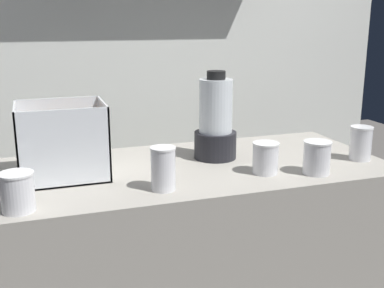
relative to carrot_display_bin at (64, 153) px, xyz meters
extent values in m
cube|color=#9E998E|center=(0.44, -0.02, -0.53)|extent=(1.40, 0.64, 0.90)
cube|color=silver|center=(0.44, 0.75, 0.27)|extent=(2.60, 0.04, 2.50)
cube|color=white|center=(0.00, 0.00, -0.08)|extent=(0.28, 0.23, 0.01)
cube|color=white|center=(0.00, -0.11, 0.04)|extent=(0.28, 0.01, 0.25)
cube|color=white|center=(0.00, 0.11, 0.04)|extent=(0.28, 0.01, 0.25)
cube|color=white|center=(-0.14, 0.00, 0.04)|extent=(0.01, 0.23, 0.25)
cube|color=white|center=(0.13, 0.00, 0.04)|extent=(0.01, 0.23, 0.25)
cone|color=orange|center=(-0.05, 0.03, -0.05)|extent=(0.13, 0.13, 0.03)
cone|color=orange|center=(-0.04, -0.02, -0.06)|extent=(0.15, 0.08, 0.02)
cone|color=orange|center=(0.02, 0.00, -0.06)|extent=(0.14, 0.15, 0.03)
cone|color=orange|center=(0.01, 0.01, -0.06)|extent=(0.14, 0.11, 0.03)
cone|color=orange|center=(-0.01, 0.01, -0.03)|extent=(0.05, 0.16, 0.03)
cone|color=orange|center=(0.02, 0.01, -0.03)|extent=(0.15, 0.08, 0.03)
cone|color=orange|center=(-0.01, -0.01, -0.03)|extent=(0.04, 0.20, 0.03)
cone|color=orange|center=(-0.01, 0.00, -0.03)|extent=(0.19, 0.09, 0.03)
cone|color=orange|center=(0.05, 0.01, 0.02)|extent=(0.15, 0.08, 0.04)
cone|color=orange|center=(0.01, -0.03, 0.01)|extent=(0.07, 0.15, 0.03)
cone|color=orange|center=(-0.01, 0.00, 0.01)|extent=(0.12, 0.18, 0.03)
cone|color=orange|center=(0.02, 0.01, 0.00)|extent=(0.11, 0.17, 0.03)
cylinder|color=black|center=(0.55, 0.04, -0.03)|extent=(0.16, 0.16, 0.10)
cylinder|color=silver|center=(0.55, 0.04, 0.12)|extent=(0.12, 0.12, 0.20)
cylinder|color=maroon|center=(0.55, 0.04, 0.04)|extent=(0.11, 0.11, 0.04)
cylinder|color=black|center=(0.55, 0.04, 0.23)|extent=(0.07, 0.07, 0.03)
cylinder|color=white|center=(-0.14, -0.27, -0.03)|extent=(0.09, 0.09, 0.10)
cylinder|color=yellow|center=(-0.14, -0.27, -0.05)|extent=(0.08, 0.08, 0.07)
cylinder|color=white|center=(-0.14, -0.27, 0.03)|extent=(0.09, 0.09, 0.01)
cylinder|color=white|center=(0.28, -0.23, -0.01)|extent=(0.08, 0.08, 0.13)
cylinder|color=red|center=(0.28, -0.23, -0.03)|extent=(0.07, 0.07, 0.11)
cylinder|color=white|center=(0.28, -0.23, 0.05)|extent=(0.08, 0.08, 0.01)
cylinder|color=white|center=(0.65, -0.18, -0.03)|extent=(0.09, 0.09, 0.10)
cylinder|color=yellow|center=(0.65, -0.18, -0.05)|extent=(0.08, 0.08, 0.07)
cylinder|color=white|center=(0.65, -0.18, 0.02)|extent=(0.09, 0.09, 0.01)
cylinder|color=white|center=(0.81, -0.24, -0.03)|extent=(0.09, 0.09, 0.11)
cylinder|color=maroon|center=(0.81, -0.24, -0.05)|extent=(0.08, 0.08, 0.06)
cylinder|color=white|center=(0.81, -0.24, 0.03)|extent=(0.09, 0.09, 0.01)
cylinder|color=white|center=(1.05, -0.15, -0.02)|extent=(0.08, 0.08, 0.12)
cylinder|color=orange|center=(1.05, -0.15, -0.03)|extent=(0.07, 0.07, 0.09)
cylinder|color=white|center=(1.05, -0.15, 0.04)|extent=(0.08, 0.08, 0.01)
camera|label=1|loc=(-0.09, -1.58, 0.44)|focal=45.03mm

